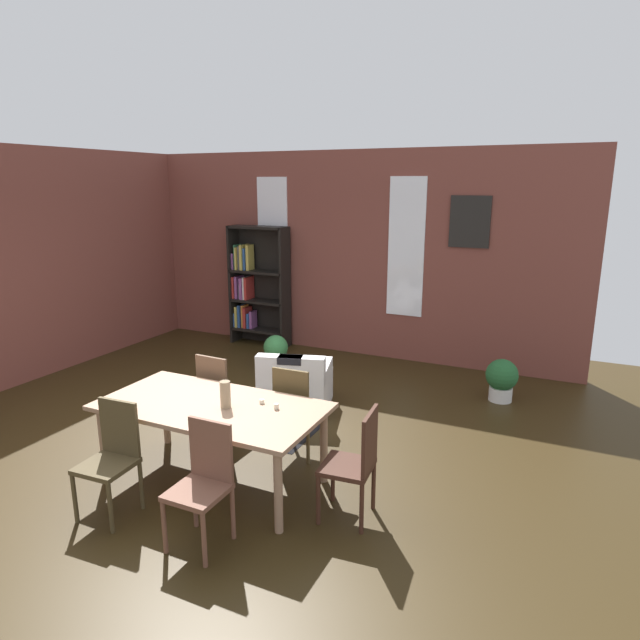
{
  "coord_description": "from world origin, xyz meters",
  "views": [
    {
      "loc": [
        3.46,
        -3.94,
        2.68
      ],
      "look_at": [
        0.76,
        1.77,
        1.09
      ],
      "focal_mm": 30.77,
      "sensor_mm": 36.0,
      "label": 1
    }
  ],
  "objects_px": {
    "bookshelf_tall": "(255,286)",
    "potted_plant_corner": "(276,349)",
    "dining_table": "(212,412)",
    "dining_chair_far_right": "(296,408)",
    "dining_chair_head_right": "(356,461)",
    "dining_chair_near_left": "(112,455)",
    "vase_on_table": "(225,394)",
    "armchair_white": "(295,387)",
    "dining_chair_far_left": "(219,393)",
    "potted_plant_by_shelf": "(502,378)",
    "dining_chair_near_right": "(203,480)"
  },
  "relations": [
    {
      "from": "dining_chair_near_right",
      "to": "dining_chair_far_right",
      "type": "bearing_deg",
      "value": 89.94
    },
    {
      "from": "vase_on_table",
      "to": "dining_chair_far_left",
      "type": "height_order",
      "value": "vase_on_table"
    },
    {
      "from": "potted_plant_by_shelf",
      "to": "potted_plant_corner",
      "type": "relative_size",
      "value": 1.08
    },
    {
      "from": "dining_table",
      "to": "dining_chair_near_left",
      "type": "relative_size",
      "value": 2.14
    },
    {
      "from": "dining_chair_far_left",
      "to": "potted_plant_by_shelf",
      "type": "height_order",
      "value": "dining_chair_far_left"
    },
    {
      "from": "vase_on_table",
      "to": "dining_chair_head_right",
      "type": "height_order",
      "value": "vase_on_table"
    },
    {
      "from": "dining_chair_far_right",
      "to": "armchair_white",
      "type": "height_order",
      "value": "dining_chair_far_right"
    },
    {
      "from": "dining_chair_far_left",
      "to": "potted_plant_by_shelf",
      "type": "distance_m",
      "value": 3.52
    },
    {
      "from": "dining_chair_near_left",
      "to": "bookshelf_tall",
      "type": "xyz_separation_m",
      "value": [
        -1.58,
        4.76,
        0.49
      ]
    },
    {
      "from": "dining_chair_far_right",
      "to": "dining_chair_far_left",
      "type": "relative_size",
      "value": 1.0
    },
    {
      "from": "dining_chair_head_right",
      "to": "potted_plant_corner",
      "type": "height_order",
      "value": "dining_chair_head_right"
    },
    {
      "from": "dining_table",
      "to": "bookshelf_tall",
      "type": "relative_size",
      "value": 1.02
    },
    {
      "from": "dining_chair_far_right",
      "to": "bookshelf_tall",
      "type": "xyz_separation_m",
      "value": [
        -2.49,
        3.27,
        0.49
      ]
    },
    {
      "from": "vase_on_table",
      "to": "armchair_white",
      "type": "bearing_deg",
      "value": 98.3
    },
    {
      "from": "armchair_white",
      "to": "potted_plant_by_shelf",
      "type": "xyz_separation_m",
      "value": [
        2.23,
        1.32,
        0.01
      ]
    },
    {
      "from": "bookshelf_tall",
      "to": "potted_plant_corner",
      "type": "xyz_separation_m",
      "value": [
        0.96,
        -0.99,
        -0.71
      ]
    },
    {
      "from": "dining_chair_head_right",
      "to": "dining_chair_near_left",
      "type": "bearing_deg",
      "value": -157.82
    },
    {
      "from": "dining_chair_far_right",
      "to": "armchair_white",
      "type": "distance_m",
      "value": 1.23
    },
    {
      "from": "dining_chair_head_right",
      "to": "vase_on_table",
      "type": "bearing_deg",
      "value": -179.7
    },
    {
      "from": "vase_on_table",
      "to": "dining_table",
      "type": "bearing_deg",
      "value": 180.0
    },
    {
      "from": "dining_chair_far_left",
      "to": "vase_on_table",
      "type": "bearing_deg",
      "value": -50.54
    },
    {
      "from": "dining_chair_near_right",
      "to": "bookshelf_tall",
      "type": "relative_size",
      "value": 0.48
    },
    {
      "from": "bookshelf_tall",
      "to": "armchair_white",
      "type": "distance_m",
      "value": 3.02
    },
    {
      "from": "dining_table",
      "to": "dining_chair_far_right",
      "type": "distance_m",
      "value": 0.89
    },
    {
      "from": "bookshelf_tall",
      "to": "potted_plant_by_shelf",
      "type": "relative_size",
      "value": 3.69
    },
    {
      "from": "dining_chair_near_left",
      "to": "armchair_white",
      "type": "relative_size",
      "value": 0.96
    },
    {
      "from": "armchair_white",
      "to": "potted_plant_corner",
      "type": "bearing_deg",
      "value": 128.58
    },
    {
      "from": "dining_chair_head_right",
      "to": "potted_plant_by_shelf",
      "type": "xyz_separation_m",
      "value": [
        0.73,
        3.12,
        -0.22
      ]
    },
    {
      "from": "dining_chair_near_right",
      "to": "potted_plant_corner",
      "type": "relative_size",
      "value": 1.91
    },
    {
      "from": "dining_chair_head_right",
      "to": "potted_plant_corner",
      "type": "bearing_deg",
      "value": 129.25
    },
    {
      "from": "bookshelf_tall",
      "to": "potted_plant_corner",
      "type": "relative_size",
      "value": 4.0
    },
    {
      "from": "armchair_white",
      "to": "dining_chair_near_left",
      "type": "bearing_deg",
      "value": -97.85
    },
    {
      "from": "bookshelf_tall",
      "to": "armchair_white",
      "type": "bearing_deg",
      "value": -48.83
    },
    {
      "from": "vase_on_table",
      "to": "dining_chair_head_right",
      "type": "bearing_deg",
      "value": 0.3
    },
    {
      "from": "dining_chair_far_left",
      "to": "potted_plant_by_shelf",
      "type": "bearing_deg",
      "value": 42.73
    },
    {
      "from": "dining_chair_near_right",
      "to": "potted_plant_corner",
      "type": "height_order",
      "value": "dining_chair_near_right"
    },
    {
      "from": "vase_on_table",
      "to": "potted_plant_corner",
      "type": "height_order",
      "value": "vase_on_table"
    },
    {
      "from": "dining_table",
      "to": "dining_chair_head_right",
      "type": "relative_size",
      "value": 2.14
    },
    {
      "from": "dining_chair_head_right",
      "to": "bookshelf_tall",
      "type": "height_order",
      "value": "bookshelf_tall"
    },
    {
      "from": "dining_chair_near_right",
      "to": "dining_chair_near_left",
      "type": "bearing_deg",
      "value": -179.99
    },
    {
      "from": "dining_chair_near_left",
      "to": "bookshelf_tall",
      "type": "height_order",
      "value": "bookshelf_tall"
    },
    {
      "from": "dining_chair_far_right",
      "to": "dining_chair_near_right",
      "type": "xyz_separation_m",
      "value": [
        -0.0,
        -1.49,
        0.0
      ]
    },
    {
      "from": "bookshelf_tall",
      "to": "dining_chair_near_left",
      "type": "bearing_deg",
      "value": -71.69
    },
    {
      "from": "vase_on_table",
      "to": "dining_chair_near_left",
      "type": "height_order",
      "value": "vase_on_table"
    },
    {
      "from": "dining_chair_near_left",
      "to": "potted_plant_corner",
      "type": "distance_m",
      "value": 3.82
    },
    {
      "from": "bookshelf_tall",
      "to": "potted_plant_by_shelf",
      "type": "distance_m",
      "value": 4.31
    },
    {
      "from": "dining_chair_near_right",
      "to": "dining_chair_head_right",
      "type": "bearing_deg",
      "value": 38.98
    },
    {
      "from": "potted_plant_corner",
      "to": "bookshelf_tall",
      "type": "bearing_deg",
      "value": 134.07
    },
    {
      "from": "bookshelf_tall",
      "to": "dining_chair_head_right",
      "type": "bearing_deg",
      "value": -49.49
    },
    {
      "from": "dining_chair_far_right",
      "to": "armchair_white",
      "type": "bearing_deg",
      "value": 118.09
    }
  ]
}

